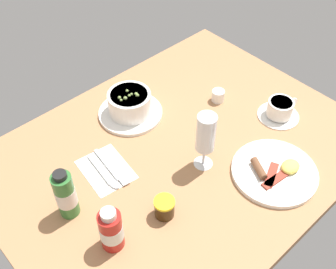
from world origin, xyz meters
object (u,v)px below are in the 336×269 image
coffee_cup (280,110)px  creamer_jug (218,96)px  wine_glass (206,135)px  sauce_bottle_red (111,230)px  jam_jar (164,208)px  sauce_bottle_green (66,195)px  cutlery_setting (107,170)px  breakfast_plate (275,172)px  porridge_bowl (130,105)px

coffee_cup → creamer_jug: 20.77cm
wine_glass → sauce_bottle_red: bearing=4.8°
jam_jar → sauce_bottle_green: (17.93, -17.56, 4.49)cm
jam_jar → sauce_bottle_green: bearing=-44.4°
cutlery_setting → jam_jar: 22.39cm
creamer_jug → cutlery_setting: bearing=-0.8°
breakfast_plate → creamer_jug: bearing=-109.2°
wine_glass → sauce_bottle_red: 35.84cm
coffee_cup → sauce_bottle_green: size_ratio=0.85×
sauce_bottle_green → breakfast_plate: 58.45cm
coffee_cup → sauce_bottle_green: sauce_bottle_green is taller
creamer_jug → wine_glass: size_ratio=0.27×
sauce_bottle_green → jam_jar: bearing=135.6°
sauce_bottle_red → sauce_bottle_green: 15.61cm
porridge_bowl → sauce_bottle_green: (35.55, 18.52, 3.19)cm
porridge_bowl → coffee_cup: porridge_bowl is taller
creamer_jug → sauce_bottle_green: 62.12cm
wine_glass → jam_jar: 22.67cm
sauce_bottle_red → sauce_bottle_green: (2.75, -15.33, 1.16)cm
wine_glass → breakfast_plate: 23.52cm
cutlery_setting → creamer_jug: 46.40cm
creamer_jug → sauce_bottle_green: sauce_bottle_green is taller
jam_jar → sauce_bottle_red: size_ratio=0.42×
coffee_cup → sauce_bottle_green: (70.78, -14.85, 4.54)cm
creamer_jug → wine_glass: 30.49cm
coffee_cup → jam_jar: size_ratio=2.34×
cutlery_setting → sauce_bottle_red: size_ratio=1.26×
cutlery_setting → creamer_jug: creamer_jug is taller
porridge_bowl → creamer_jug: size_ratio=4.14×
wine_glass → sauce_bottle_green: size_ratio=1.19×
coffee_cup → jam_jar: bearing=2.9°
cutlery_setting → sauce_bottle_green: (15.41, 4.52, 7.16)cm
cutlery_setting → breakfast_plate: breakfast_plate is taller
cutlery_setting → jam_jar: size_ratio=3.03×
cutlery_setting → creamer_jug: size_ratio=3.48×
wine_glass → breakfast_plate: (-12.40, 16.53, -11.23)cm
breakfast_plate → porridge_bowl: bearing=-72.6°
porridge_bowl → sauce_bottle_green: size_ratio=1.31×
creamer_jug → jam_jar: 48.80cm
wine_glass → jam_jar: wine_glass is taller
porridge_bowl → sauce_bottle_red: 47.18cm
sauce_bottle_green → creamer_jug: bearing=-176.4°
wine_glass → creamer_jug: bearing=-145.7°
cutlery_setting → sauce_bottle_green: sauce_bottle_green is taller
jam_jar → sauce_bottle_red: 15.71cm
porridge_bowl → creamer_jug: 30.12cm
porridge_bowl → sauce_bottle_green: 40.21cm
sauce_bottle_green → breakfast_plate: sauce_bottle_green is taller
porridge_bowl → sauce_bottle_red: bearing=45.9°
creamer_jug → breakfast_plate: bearing=70.8°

